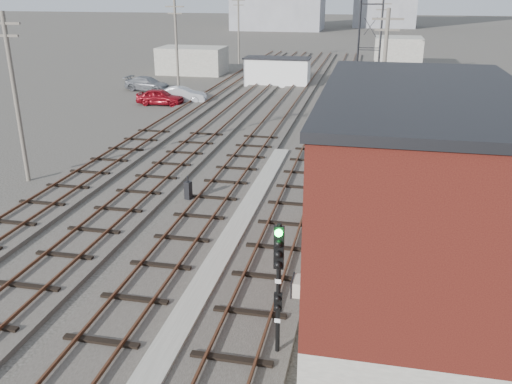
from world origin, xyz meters
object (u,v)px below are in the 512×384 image
(car_red, at_px, (160,97))
(switch_stand, at_px, (188,191))
(signal_mast, at_px, (278,281))
(car_grey, at_px, (148,84))
(site_trailer, at_px, (277,71))
(car_silver, at_px, (182,95))

(car_red, bearing_deg, switch_stand, -156.08)
(signal_mast, relative_size, car_grey, 0.86)
(car_grey, bearing_deg, switch_stand, -143.91)
(signal_mast, relative_size, car_red, 0.98)
(switch_stand, bearing_deg, site_trailer, 109.10)
(switch_stand, xyz_separation_m, site_trailer, (-1.55, 34.96, 0.89))
(signal_mast, height_order, car_silver, signal_mast)
(switch_stand, height_order, car_silver, car_silver)
(switch_stand, distance_m, car_silver, 25.21)
(signal_mast, bearing_deg, car_grey, 117.20)
(switch_stand, bearing_deg, car_red, 131.05)
(site_trailer, height_order, car_silver, site_trailer)
(site_trailer, distance_m, car_silver, 13.27)
(signal_mast, xyz_separation_m, switch_stand, (-6.39, 11.00, -1.89))
(signal_mast, xyz_separation_m, car_red, (-16.58, 33.37, -1.78))
(signal_mast, xyz_separation_m, car_grey, (-20.50, 39.89, -1.80))
(site_trailer, bearing_deg, switch_stand, -87.45)
(car_silver, relative_size, car_grey, 0.90)
(signal_mast, relative_size, site_trailer, 0.59)
(switch_stand, height_order, car_red, car_red)
(site_trailer, xyz_separation_m, car_grey, (-12.56, -6.07, -0.80))
(switch_stand, bearing_deg, car_silver, 126.39)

